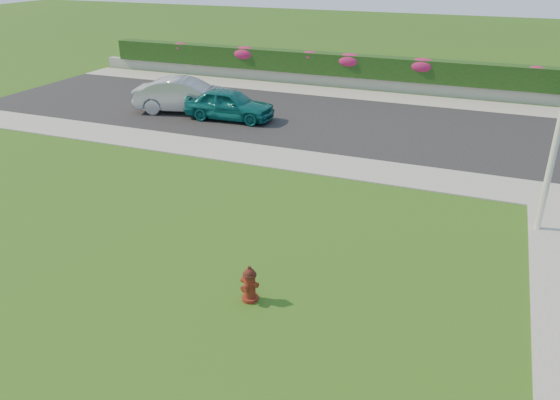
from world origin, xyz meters
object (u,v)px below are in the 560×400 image
at_px(utility_pole, 559,129).
at_px(sedan_teal, 229,104).
at_px(fire_hydrant, 250,284).
at_px(sedan_silver, 186,95).

bearing_deg(utility_pole, sedan_teal, 153.08).
relative_size(fire_hydrant, utility_pole, 0.15).
distance_m(sedan_teal, sedan_silver, 2.38).
distance_m(sedan_teal, utility_pole, 13.59).
bearing_deg(utility_pole, fire_hydrant, -134.89).
distance_m(fire_hydrant, utility_pole, 8.33).
xyz_separation_m(sedan_teal, sedan_silver, (-2.35, 0.39, 0.09)).
bearing_deg(sedan_silver, fire_hydrant, -160.52).
bearing_deg(sedan_teal, utility_pole, -119.61).
xyz_separation_m(fire_hydrant, sedan_silver, (-8.68, 12.13, 0.40)).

